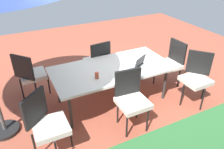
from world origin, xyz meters
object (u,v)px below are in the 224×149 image
at_px(dining_table, 112,70).
at_px(laptop, 137,64).
at_px(chair_south, 98,60).
at_px(chair_west, 171,62).
at_px(chair_southeast, 30,74).
at_px(cup, 97,75).
at_px(chair_northeast, 46,122).
at_px(chair_northwest, 197,76).
at_px(chair_north, 131,98).

bearing_deg(dining_table, laptop, 160.40).
xyz_separation_m(chair_south, laptop, (-0.41, 0.87, 0.22)).
relative_size(chair_west, chair_southeast, 1.00).
height_order(chair_south, cup, chair_south).
bearing_deg(chair_northeast, chair_northwest, -41.52).
relative_size(dining_table, chair_northeast, 2.21).
distance_m(chair_southeast, chair_south, 1.35).
xyz_separation_m(chair_southeast, cup, (-0.95, 0.98, 0.22)).
xyz_separation_m(dining_table, chair_northeast, (1.35, 0.72, -0.13)).
bearing_deg(laptop, cup, -23.54).
xyz_separation_m(dining_table, cup, (0.39, 0.22, 0.10)).
height_order(chair_west, laptop, chair_west).
height_order(dining_table, chair_south, chair_south).
relative_size(laptop, cup, 3.82).
bearing_deg(dining_table, cup, 29.54).
xyz_separation_m(chair_northeast, chair_southeast, (-0.02, -1.48, 0.00)).
height_order(dining_table, chair_west, chair_west).
distance_m(chair_west, laptop, 0.96).
relative_size(chair_west, chair_south, 1.00).
xyz_separation_m(chair_west, laptop, (0.92, 0.13, 0.22)).
relative_size(dining_table, chair_south, 2.21).
bearing_deg(cup, laptop, -175.16).
bearing_deg(dining_table, chair_west, 178.94).
distance_m(chair_northeast, chair_southeast, 1.48).
xyz_separation_m(dining_table, chair_southeast, (1.34, -0.76, -0.13)).
xyz_separation_m(chair_northwest, laptop, (0.97, -0.55, 0.22)).
bearing_deg(laptop, chair_north, 24.04).
relative_size(chair_northwest, chair_south, 1.00).
height_order(chair_northeast, laptop, chair_northeast).
distance_m(chair_south, laptop, 0.99).
bearing_deg(chair_north, dining_table, 92.32).
bearing_deg(chair_northwest, dining_table, -157.74).
bearing_deg(chair_west, chair_northwest, 1.02).
xyz_separation_m(chair_northeast, chair_south, (-1.37, -1.44, 0.00)).
relative_size(chair_south, laptop, 2.46).
xyz_separation_m(chair_north, chair_southeast, (1.30, -1.50, 0.00)).
distance_m(chair_west, chair_southeast, 2.80).
bearing_deg(chair_south, chair_north, 81.81).
bearing_deg(chair_southeast, laptop, -157.74).
distance_m(laptop, cup, 0.82).
relative_size(chair_northwest, cup, 9.39).
distance_m(dining_table, chair_west, 1.35).
bearing_deg(chair_northeast, chair_southeast, 47.25).
bearing_deg(chair_west, laptop, -84.99).
relative_size(dining_table, laptop, 5.44).
height_order(chair_northwest, laptop, chair_northwest).
bearing_deg(laptop, chair_west, 159.44).
bearing_deg(chair_northwest, chair_west, 142.69).
bearing_deg(laptop, dining_table, -47.98).
bearing_deg(chair_west, cup, -86.38).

